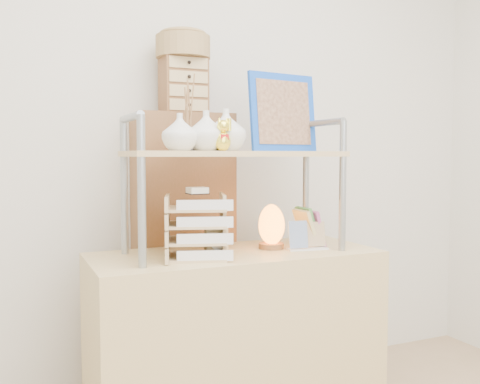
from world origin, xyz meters
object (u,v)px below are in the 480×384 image
object	(u,v)px
desk	(235,340)
cabinet	(183,257)
letter_tray	(197,230)
salt_lamp	(271,226)

from	to	relation	value
desk	cabinet	distance (m)	0.49
desk	letter_tray	bearing A→B (deg)	-159.95
desk	letter_tray	world-z (taller)	letter_tray
cabinet	letter_tray	size ratio (longest dim) A/B	4.74
desk	salt_lamp	bearing A→B (deg)	4.91
cabinet	letter_tray	bearing A→B (deg)	-100.13
desk	cabinet	xyz separation A→B (m)	(-0.11, 0.37, 0.30)
desk	salt_lamp	world-z (taller)	salt_lamp
letter_tray	salt_lamp	xyz separation A→B (m)	(0.37, 0.09, -0.01)
salt_lamp	desk	bearing A→B (deg)	-175.09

